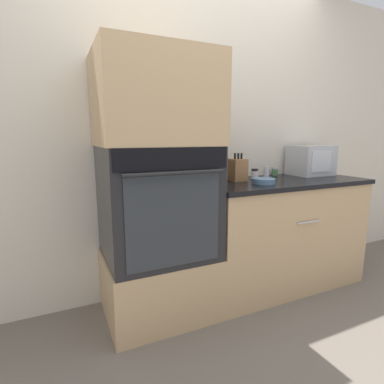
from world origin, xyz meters
name	(u,v)px	position (x,y,z in m)	size (l,w,h in m)	color
ground_plane	(226,321)	(0.00, 0.00, 0.00)	(12.00, 12.00, 0.00)	#6B6056
wall_back	(188,135)	(0.00, 0.63, 1.25)	(8.00, 0.05, 2.50)	beige
oven_cabinet_base	(160,283)	(-0.37, 0.30, 0.22)	(0.74, 0.60, 0.43)	tan
wall_oven	(158,202)	(-0.37, 0.30, 0.80)	(0.71, 0.64, 0.75)	black
oven_cabinet_upper	(156,100)	(-0.37, 0.30, 1.46)	(0.74, 0.60, 0.57)	tan
counter_unit	(279,232)	(0.69, 0.30, 0.45)	(1.40, 0.63, 0.89)	tan
microwave	(311,160)	(1.14, 0.44, 1.03)	(0.36, 0.28, 0.26)	#B2B5BA
knife_block	(238,170)	(0.32, 0.39, 0.98)	(0.12, 0.11, 0.22)	olive
bowl	(263,181)	(0.42, 0.20, 0.91)	(0.17, 0.17, 0.04)	#517599
condiment_jar_near	(266,173)	(0.63, 0.42, 0.94)	(0.05, 0.05, 0.10)	silver
condiment_jar_mid	(255,174)	(0.53, 0.45, 0.93)	(0.06, 0.06, 0.08)	silver
condiment_jar_far	(275,171)	(0.82, 0.55, 0.93)	(0.05, 0.05, 0.07)	#427047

